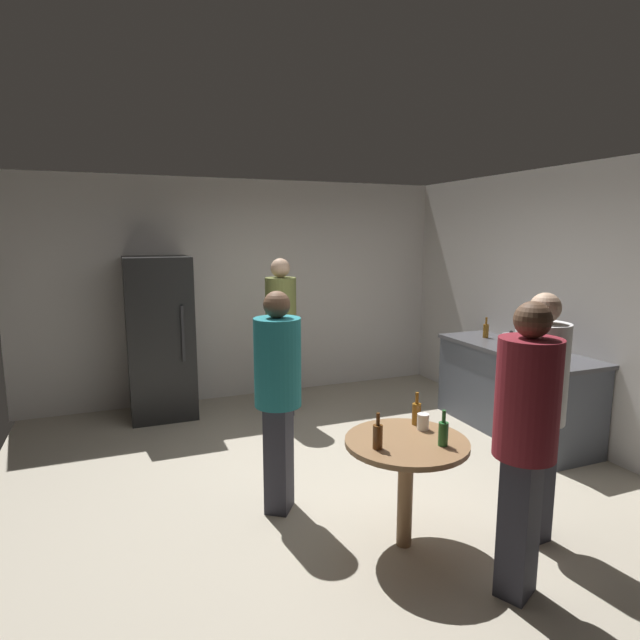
# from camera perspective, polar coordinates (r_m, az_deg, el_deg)

# --- Properties ---
(ground_plane) EXTENTS (5.20, 5.20, 0.10)m
(ground_plane) POSITION_cam_1_polar(r_m,az_deg,el_deg) (4.55, 0.06, -18.00)
(ground_plane) COLOR #B2A893
(wall_back) EXTENTS (5.32, 0.06, 2.70)m
(wall_back) POSITION_cam_1_polar(r_m,az_deg,el_deg) (6.59, -8.44, 3.28)
(wall_back) COLOR silver
(wall_back) RESTS_ON ground_plane
(wall_side_right) EXTENTS (0.06, 5.20, 2.70)m
(wall_side_right) POSITION_cam_1_polar(r_m,az_deg,el_deg) (5.62, 25.85, 1.37)
(wall_side_right) COLOR silver
(wall_side_right) RESTS_ON ground_plane
(refrigerator) EXTENTS (0.70, 0.68, 1.80)m
(refrigerator) POSITION_cam_1_polar(r_m,az_deg,el_deg) (6.08, -17.09, -1.85)
(refrigerator) COLOR black
(refrigerator) RESTS_ON ground_plane
(kitchen_counter) EXTENTS (0.64, 1.83, 0.90)m
(kitchen_counter) POSITION_cam_1_polar(r_m,az_deg,el_deg) (5.78, 20.43, -7.18)
(kitchen_counter) COLOR #4C515B
(kitchen_counter) RESTS_ON ground_plane
(kettle) EXTENTS (0.24, 0.17, 0.18)m
(kettle) POSITION_cam_1_polar(r_m,az_deg,el_deg) (5.65, 20.15, -2.11)
(kettle) COLOR #B2B2B7
(kettle) RESTS_ON kitchen_counter
(wine_bottle_on_counter) EXTENTS (0.08, 0.08, 0.31)m
(wine_bottle_on_counter) POSITION_cam_1_polar(r_m,az_deg,el_deg) (5.40, 23.21, -2.32)
(wine_bottle_on_counter) COLOR #3F141E
(wine_bottle_on_counter) RESTS_ON kitchen_counter
(beer_bottle_on_counter) EXTENTS (0.06, 0.06, 0.23)m
(beer_bottle_on_counter) POSITION_cam_1_polar(r_m,az_deg,el_deg) (6.08, 17.68, -1.08)
(beer_bottle_on_counter) COLOR #8C5919
(beer_bottle_on_counter) RESTS_ON kitchen_counter
(foreground_table) EXTENTS (0.80, 0.80, 0.73)m
(foreground_table) POSITION_cam_1_polar(r_m,az_deg,el_deg) (3.53, 9.41, -14.38)
(foreground_table) COLOR olive
(foreground_table) RESTS_ON ground_plane
(beer_bottle_amber) EXTENTS (0.06, 0.06, 0.23)m
(beer_bottle_amber) POSITION_cam_1_polar(r_m,az_deg,el_deg) (3.73, 10.51, -9.95)
(beer_bottle_amber) COLOR #8C5919
(beer_bottle_amber) RESTS_ON foreground_table
(beer_bottle_brown) EXTENTS (0.06, 0.06, 0.23)m
(beer_bottle_brown) POSITION_cam_1_polar(r_m,az_deg,el_deg) (3.31, 6.33, -12.46)
(beer_bottle_brown) COLOR #593314
(beer_bottle_brown) RESTS_ON foreground_table
(beer_bottle_green) EXTENTS (0.06, 0.06, 0.23)m
(beer_bottle_green) POSITION_cam_1_polar(r_m,az_deg,el_deg) (3.42, 13.33, -11.91)
(beer_bottle_green) COLOR #26662D
(beer_bottle_green) RESTS_ON foreground_table
(plastic_cup_white) EXTENTS (0.08, 0.08, 0.11)m
(plastic_cup_white) POSITION_cam_1_polar(r_m,az_deg,el_deg) (3.66, 11.20, -10.86)
(plastic_cup_white) COLOR white
(plastic_cup_white) RESTS_ON foreground_table
(person_in_olive_shirt) EXTENTS (0.45, 0.45, 1.78)m
(person_in_olive_shirt) POSITION_cam_1_polar(r_m,az_deg,el_deg) (5.75, -4.29, -0.58)
(person_in_olive_shirt) COLOR #2D2D38
(person_in_olive_shirt) RESTS_ON ground_plane
(person_in_maroon_shirt) EXTENTS (0.46, 0.46, 1.70)m
(person_in_maroon_shirt) POSITION_cam_1_polar(r_m,az_deg,el_deg) (3.12, 21.54, -11.00)
(person_in_maroon_shirt) COLOR #2D2D38
(person_in_maroon_shirt) RESTS_ON ground_plane
(person_in_teal_shirt) EXTENTS (0.47, 0.47, 1.65)m
(person_in_teal_shirt) POSITION_cam_1_polar(r_m,az_deg,el_deg) (3.81, -4.63, -7.12)
(person_in_teal_shirt) COLOR #2D2D38
(person_in_teal_shirt) RESTS_ON ground_plane
(person_in_white_shirt) EXTENTS (0.36, 0.36, 1.68)m
(person_in_white_shirt) POSITION_cam_1_polar(r_m,az_deg,el_deg) (3.74, 22.81, -7.89)
(person_in_white_shirt) COLOR #2D2D38
(person_in_white_shirt) RESTS_ON ground_plane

